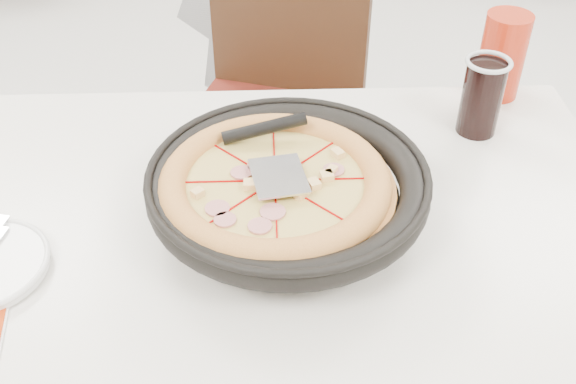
{
  "coord_description": "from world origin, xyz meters",
  "views": [
    {
      "loc": [
        -0.16,
        -0.99,
        1.41
      ],
      "look_at": [
        -0.13,
        -0.23,
        0.8
      ],
      "focal_mm": 42.0,
      "sensor_mm": 36.0,
      "label": 1
    }
  ],
  "objects_px": {
    "cola_glass": "(481,99)",
    "red_cup": "(502,56)",
    "main_table": "(251,382)",
    "pizza": "(275,192)",
    "pizza_pan": "(288,196)",
    "chair_far": "(268,121)"
  },
  "relations": [
    {
      "from": "cola_glass",
      "to": "red_cup",
      "type": "xyz_separation_m",
      "value": [
        0.07,
        0.13,
        0.02
      ]
    },
    {
      "from": "main_table",
      "to": "pizza",
      "type": "xyz_separation_m",
      "value": [
        0.05,
        0.01,
        0.44
      ]
    },
    {
      "from": "pizza",
      "to": "red_cup",
      "type": "distance_m",
      "value": 0.56
    },
    {
      "from": "main_table",
      "to": "pizza_pan",
      "type": "distance_m",
      "value": 0.42
    },
    {
      "from": "main_table",
      "to": "cola_glass",
      "type": "height_order",
      "value": "cola_glass"
    },
    {
      "from": "main_table",
      "to": "pizza_pan",
      "type": "bearing_deg",
      "value": 19.01
    },
    {
      "from": "pizza",
      "to": "cola_glass",
      "type": "height_order",
      "value": "cola_glass"
    },
    {
      "from": "main_table",
      "to": "chair_far",
      "type": "bearing_deg",
      "value": 86.66
    },
    {
      "from": "pizza",
      "to": "cola_glass",
      "type": "bearing_deg",
      "value": 33.43
    },
    {
      "from": "main_table",
      "to": "red_cup",
      "type": "distance_m",
      "value": 0.76
    },
    {
      "from": "pizza",
      "to": "chair_far",
      "type": "bearing_deg",
      "value": 90.64
    },
    {
      "from": "cola_glass",
      "to": "pizza",
      "type": "bearing_deg",
      "value": -146.57
    },
    {
      "from": "main_table",
      "to": "cola_glass",
      "type": "xyz_separation_m",
      "value": [
        0.41,
        0.25,
        0.44
      ]
    },
    {
      "from": "pizza_pan",
      "to": "red_cup",
      "type": "bearing_deg",
      "value": 40.54
    },
    {
      "from": "pizza_pan",
      "to": "cola_glass",
      "type": "relative_size",
      "value": 2.5
    },
    {
      "from": "pizza_pan",
      "to": "main_table",
      "type": "bearing_deg",
      "value": -160.99
    },
    {
      "from": "pizza",
      "to": "red_cup",
      "type": "xyz_separation_m",
      "value": [
        0.43,
        0.36,
        0.02
      ]
    },
    {
      "from": "cola_glass",
      "to": "pizza_pan",
      "type": "bearing_deg",
      "value": -146.59
    },
    {
      "from": "chair_far",
      "to": "pizza",
      "type": "relative_size",
      "value": 2.76
    },
    {
      "from": "main_table",
      "to": "chair_far",
      "type": "distance_m",
      "value": 0.72
    },
    {
      "from": "main_table",
      "to": "chair_far",
      "type": "relative_size",
      "value": 1.26
    },
    {
      "from": "chair_far",
      "to": "pizza",
      "type": "bearing_deg",
      "value": 109.08
    }
  ]
}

